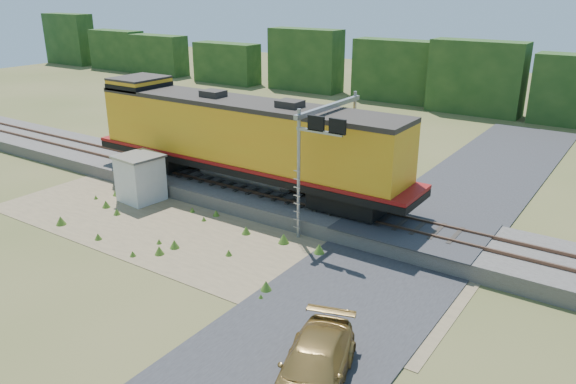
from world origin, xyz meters
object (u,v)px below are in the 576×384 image
Objects in this scene: car at (314,367)px; shed at (140,178)px; signal_gantry at (328,134)px; locomotive at (239,138)px.

shed is at bearing 136.80° from car.
shed is 0.42× the size of signal_gantry.
locomotive is 7.73× the size of shed.
shed is 11.77m from signal_gantry.
signal_gantry is at bearing -5.91° from locomotive.
locomotive is 6.42m from signal_gantry.
shed is 18.98m from car.
car is (6.23, -11.29, -4.23)m from signal_gantry.
signal_gantry is at bearing 21.20° from shed.
signal_gantry reaches higher than locomotive.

